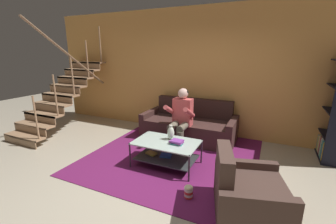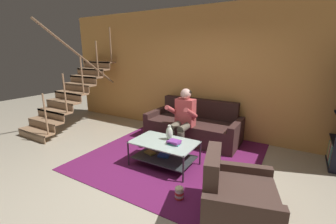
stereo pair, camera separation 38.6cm
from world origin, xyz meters
name	(u,v)px [view 1 (the left image)]	position (x,y,z in m)	size (l,w,h in m)	color
ground	(155,181)	(0.00, 0.00, 0.00)	(16.80, 16.80, 0.00)	#B5AB94
back_partition	(204,72)	(0.00, 2.46, 1.45)	(8.40, 0.12, 2.90)	#E49F51
staircase_run	(60,93)	(-3.20, 1.12, 0.94)	(1.03, 2.31, 2.57)	#A47D5A
couch	(189,126)	(-0.13, 1.90, 0.29)	(2.04, 0.92, 0.87)	#3C2522
person_seated_center	(181,116)	(-0.13, 1.36, 0.66)	(0.50, 0.58, 1.21)	#615B4A
coffee_table	(166,150)	(-0.06, 0.53, 0.29)	(1.08, 0.68, 0.44)	#AAC3B9
area_rug	(177,152)	(-0.09, 1.09, 0.01)	(3.00, 3.33, 0.01)	#661A4F
vase	(171,133)	(-0.03, 0.66, 0.56)	(0.12, 0.12, 0.26)	silver
book_stack	(177,142)	(0.14, 0.52, 0.47)	(0.24, 0.18, 0.07)	teal
bookshelf	(335,124)	(2.59, 2.13, 0.65)	(0.33, 0.89, 1.79)	black
armchair	(247,193)	(1.33, -0.13, 0.26)	(1.02, 1.08, 0.81)	#49332C
popcorn_tub	(189,192)	(0.60, -0.16, 0.09)	(0.12, 0.12, 0.18)	red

